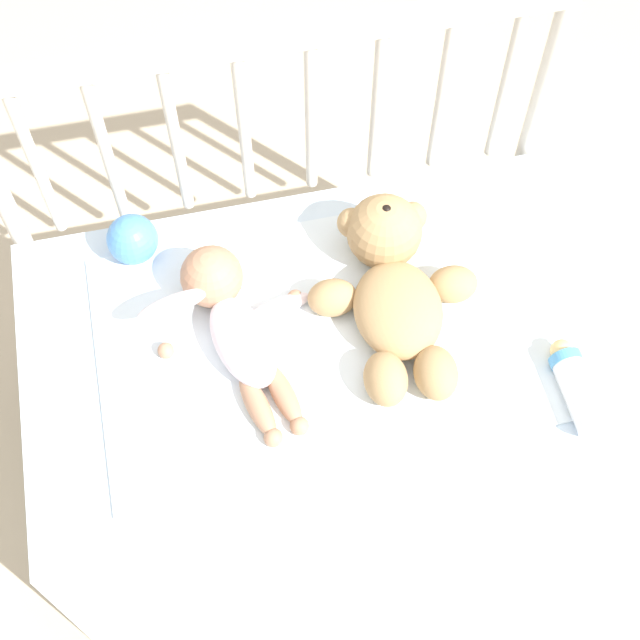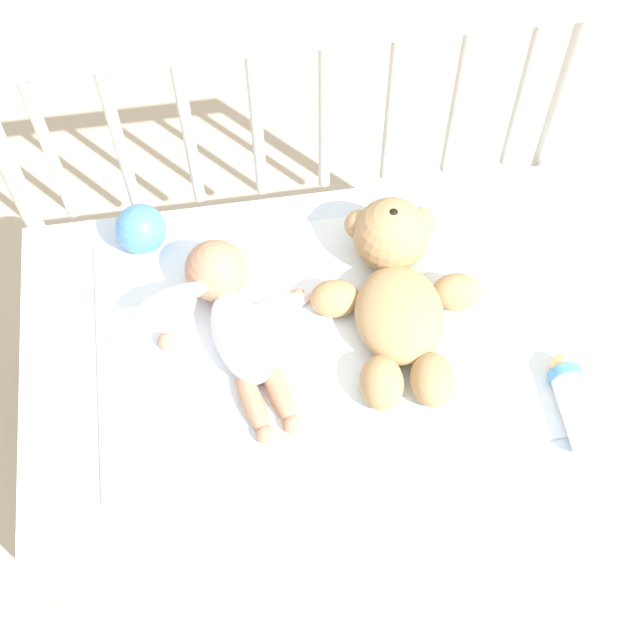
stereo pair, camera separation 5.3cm
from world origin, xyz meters
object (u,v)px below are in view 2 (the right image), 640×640
object	(u,v)px
teddy_bear	(396,287)
toy_ball	(141,229)
baby	(233,314)
baby_bottle	(573,400)

from	to	relation	value
teddy_bear	toy_ball	distance (m)	0.48
baby	toy_ball	xyz separation A→B (m)	(-0.15, 0.21, 0.00)
baby	teddy_bear	bearing A→B (deg)	0.96
baby	baby_bottle	world-z (taller)	baby
baby_bottle	teddy_bear	bearing A→B (deg)	135.61
baby	toy_ball	bearing A→B (deg)	125.91
toy_ball	baby_bottle	distance (m)	0.83
baby	toy_ball	world-z (taller)	baby
teddy_bear	toy_ball	world-z (taller)	teddy_bear
baby_bottle	toy_ball	bearing A→B (deg)	147.05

